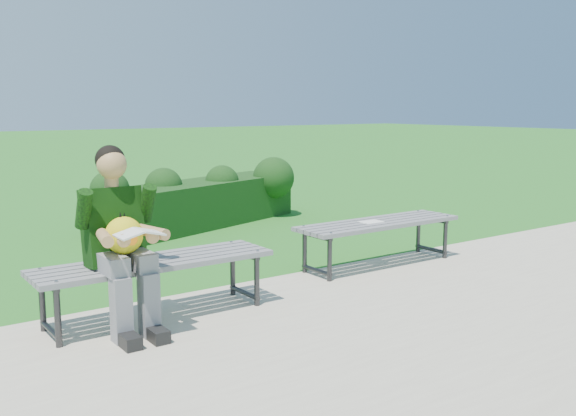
% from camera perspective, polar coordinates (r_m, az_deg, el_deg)
% --- Properties ---
extents(ground, '(80.00, 80.00, 0.00)m').
position_cam_1_polar(ground, '(6.04, -1.66, -6.38)').
color(ground, '#2C6820').
rests_on(ground, ground).
extents(walkway, '(30.00, 3.50, 0.02)m').
position_cam_1_polar(walkway, '(4.74, 10.34, -10.76)').
color(walkway, '#B7AC9A').
rests_on(walkway, ground).
extents(hedge, '(3.27, 1.75, 0.87)m').
position_cam_1_polar(hedge, '(8.77, -7.65, 0.88)').
color(hedge, '#0F3A0F').
rests_on(hedge, ground).
extents(bench_left, '(1.80, 0.50, 0.46)m').
position_cam_1_polar(bench_left, '(4.92, -11.72, -5.13)').
color(bench_left, gray).
rests_on(bench_left, walkway).
extents(bench_right, '(1.80, 0.50, 0.46)m').
position_cam_1_polar(bench_right, '(6.48, 8.05, -1.63)').
color(bench_right, gray).
rests_on(bench_right, walkway).
extents(seated_boy, '(0.56, 0.76, 1.31)m').
position_cam_1_polar(seated_boy, '(4.66, -14.74, -2.27)').
color(seated_boy, slate).
rests_on(seated_boy, walkway).
extents(paper_sheet, '(0.23, 0.17, 0.01)m').
position_cam_1_polar(paper_sheet, '(6.40, 7.41, -1.23)').
color(paper_sheet, white).
rests_on(paper_sheet, bench_right).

